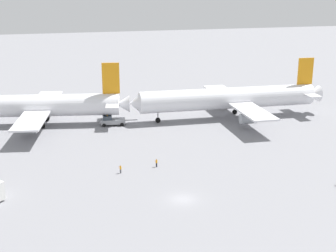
{
  "coord_description": "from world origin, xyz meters",
  "views": [
    {
      "loc": [
        -22.31,
        -68.99,
        34.45
      ],
      "look_at": [
        5.87,
        29.22,
        4.0
      ],
      "focal_mm": 50.53,
      "sensor_mm": 36.0,
      "label": 1
    }
  ],
  "objects_px": {
    "airliner_being_pushed": "(229,99)",
    "ground_crew_marshaller_foreground": "(157,163)",
    "ground_crew_wing_walker_right": "(121,169)",
    "pushback_tug": "(112,121)",
    "airliner_at_gate_left": "(32,106)"
  },
  "relations": [
    {
      "from": "pushback_tug",
      "to": "ground_crew_marshaller_foreground",
      "type": "bearing_deg",
      "value": -83.46
    },
    {
      "from": "airliner_being_pushed",
      "to": "ground_crew_marshaller_foreground",
      "type": "bearing_deg",
      "value": -133.53
    },
    {
      "from": "airliner_being_pushed",
      "to": "ground_crew_wing_walker_right",
      "type": "height_order",
      "value": "airliner_being_pushed"
    },
    {
      "from": "airliner_being_pushed",
      "to": "ground_crew_wing_walker_right",
      "type": "relative_size",
      "value": 33.14
    },
    {
      "from": "ground_crew_marshaller_foreground",
      "to": "pushback_tug",
      "type": "bearing_deg",
      "value": 96.54
    },
    {
      "from": "airliner_at_gate_left",
      "to": "airliner_being_pushed",
      "type": "xyz_separation_m",
      "value": [
        50.83,
        -7.65,
        0.38
      ]
    },
    {
      "from": "airliner_being_pushed",
      "to": "ground_crew_wing_walker_right",
      "type": "distance_m",
      "value": 46.92
    },
    {
      "from": "airliner_at_gate_left",
      "to": "airliner_being_pushed",
      "type": "height_order",
      "value": "airliner_at_gate_left"
    },
    {
      "from": "pushback_tug",
      "to": "airliner_being_pushed",
      "type": "bearing_deg",
      "value": -3.85
    },
    {
      "from": "airliner_at_gate_left",
      "to": "airliner_being_pushed",
      "type": "relative_size",
      "value": 0.94
    },
    {
      "from": "airliner_being_pushed",
      "to": "ground_crew_marshaller_foreground",
      "type": "relative_size",
      "value": 31.92
    },
    {
      "from": "ground_crew_wing_walker_right",
      "to": "ground_crew_marshaller_foreground",
      "type": "height_order",
      "value": "ground_crew_marshaller_foreground"
    },
    {
      "from": "pushback_tug",
      "to": "ground_crew_marshaller_foreground",
      "type": "height_order",
      "value": "pushback_tug"
    },
    {
      "from": "ground_crew_wing_walker_right",
      "to": "airliner_at_gate_left",
      "type": "bearing_deg",
      "value": 112.11
    },
    {
      "from": "airliner_at_gate_left",
      "to": "airliner_being_pushed",
      "type": "bearing_deg",
      "value": -8.56
    }
  ]
}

